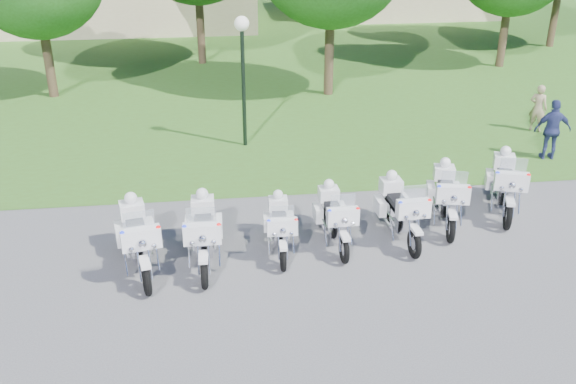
{
  "coord_description": "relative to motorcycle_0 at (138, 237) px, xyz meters",
  "views": [
    {
      "loc": [
        -1.85,
        -12.16,
        7.24
      ],
      "look_at": [
        -0.17,
        1.2,
        0.95
      ],
      "focal_mm": 40.0,
      "sensor_mm": 36.0,
      "label": 1
    }
  ],
  "objects": [
    {
      "name": "lamp_post",
      "position": [
        2.68,
        7.02,
        2.32
      ],
      "size": [
        0.44,
        0.44,
        4.01
      ],
      "color": "black",
      "rests_on": "ground"
    },
    {
      "name": "motorcycle_4",
      "position": [
        5.85,
        0.68,
        -0.04
      ],
      "size": [
        0.84,
        2.41,
        1.62
      ],
      "rotation": [
        0.0,
        0.0,
        3.19
      ],
      "color": "black",
      "rests_on": "ground"
    },
    {
      "name": "motorcycle_3",
      "position": [
        4.31,
        0.6,
        -0.08
      ],
      "size": [
        0.76,
        2.25,
        1.51
      ],
      "rotation": [
        0.0,
        0.0,
        3.17
      ],
      "color": "black",
      "rests_on": "ground"
    },
    {
      "name": "motorcycle_6",
      "position": [
        8.82,
        1.68,
        -0.0
      ],
      "size": [
        1.35,
        2.45,
        1.71
      ],
      "rotation": [
        0.0,
        0.0,
        2.81
      ],
      "color": "black",
      "rests_on": "ground"
    },
    {
      "name": "motorcycle_5",
      "position": [
        7.15,
        1.24,
        -0.03
      ],
      "size": [
        1.15,
        2.42,
        1.65
      ],
      "rotation": [
        0.0,
        0.0,
        2.92
      ],
      "color": "black",
      "rests_on": "ground"
    },
    {
      "name": "bystander_a",
      "position": [
        12.4,
        7.16,
        0.07
      ],
      "size": [
        0.67,
        0.67,
        1.58
      ],
      "primitive_type": "imported",
      "rotation": [
        0.0,
        0.0,
        2.37
      ],
      "color": "gray",
      "rests_on": "ground"
    },
    {
      "name": "motorcycle_0",
      "position": [
        0.0,
        0.0,
        0.0
      ],
      "size": [
        1.17,
        2.52,
        1.71
      ],
      "rotation": [
        0.0,
        0.0,
        3.35
      ],
      "color": "black",
      "rests_on": "ground"
    },
    {
      "name": "ground",
      "position": [
        3.51,
        0.14,
        -0.72
      ],
      "size": [
        100.0,
        100.0,
        0.0
      ],
      "primitive_type": "plane",
      "color": "#4C4C51",
      "rests_on": "ground"
    },
    {
      "name": "motorcycle_2",
      "position": [
        3.04,
        0.38,
        -0.13
      ],
      "size": [
        0.73,
        2.1,
        1.41
      ],
      "rotation": [
        0.0,
        0.0,
        3.1
      ],
      "color": "black",
      "rests_on": "ground"
    },
    {
      "name": "motorcycle_1",
      "position": [
        1.36,
        0.09,
        -0.02
      ],
      "size": [
        0.82,
        2.49,
        1.67
      ],
      "rotation": [
        0.0,
        0.0,
        3.14
      ],
      "color": "black",
      "rests_on": "ground"
    },
    {
      "name": "bystander_c",
      "position": [
        11.62,
        4.76,
        0.19
      ],
      "size": [
        1.12,
        0.6,
        1.81
      ],
      "primitive_type": "imported",
      "rotation": [
        0.0,
        0.0,
        2.99
      ],
      "color": "navy",
      "rests_on": "ground"
    },
    {
      "name": "grass_lawn",
      "position": [
        3.51,
        27.14,
        -0.71
      ],
      "size": [
        100.0,
        48.0,
        0.01
      ],
      "primitive_type": "cube",
      "color": "#39611E",
      "rests_on": "ground"
    }
  ]
}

